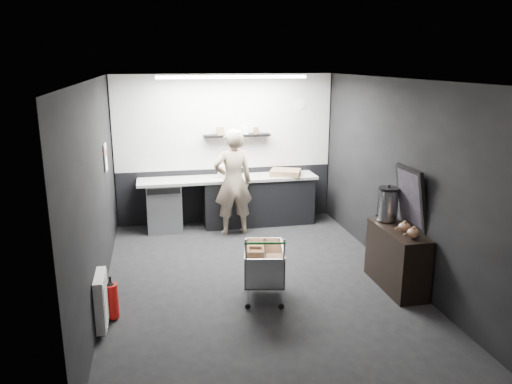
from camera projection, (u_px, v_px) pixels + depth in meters
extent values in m
plane|color=black|center=(256.00, 280.00, 6.86)|extent=(5.50, 5.50, 0.00)
plane|color=white|center=(256.00, 79.00, 6.17)|extent=(5.50, 5.50, 0.00)
plane|color=black|center=(225.00, 149.00, 9.12)|extent=(5.50, 0.00, 5.50)
plane|color=black|center=(327.00, 268.00, 3.91)|extent=(5.50, 0.00, 5.50)
plane|color=black|center=(96.00, 193.00, 6.12)|extent=(0.00, 5.50, 5.50)
plane|color=black|center=(397.00, 178.00, 6.91)|extent=(0.00, 5.50, 5.50)
cube|color=silver|center=(225.00, 122.00, 8.97)|extent=(3.95, 0.02, 1.70)
cube|color=black|center=(226.00, 194.00, 9.32)|extent=(3.95, 0.02, 1.00)
cube|color=black|center=(237.00, 135.00, 8.96)|extent=(1.20, 0.22, 0.04)
cylinder|color=white|center=(300.00, 104.00, 9.16)|extent=(0.20, 0.03, 0.20)
cube|color=white|center=(105.00, 157.00, 7.30)|extent=(0.02, 0.30, 0.40)
cube|color=red|center=(105.00, 153.00, 7.29)|extent=(0.02, 0.22, 0.10)
cube|color=white|center=(101.00, 300.00, 5.54)|extent=(0.10, 0.50, 0.60)
cube|color=white|center=(232.00, 77.00, 7.93)|extent=(2.40, 0.20, 0.04)
cube|color=black|center=(258.00, 201.00, 9.15)|extent=(2.00, 0.56, 0.85)
cube|color=#B2B2AD|center=(228.00, 179.00, 8.93)|extent=(3.20, 0.60, 0.05)
cube|color=#9EA0A5|center=(164.00, 206.00, 8.82)|extent=(0.60, 0.58, 0.85)
cube|color=black|center=(164.00, 191.00, 8.44)|extent=(0.56, 0.02, 0.10)
imported|color=beige|center=(233.00, 182.00, 8.49)|extent=(0.70, 0.50, 1.84)
cube|color=silver|center=(264.00, 276.00, 6.32)|extent=(0.63, 0.83, 0.02)
cube|color=silver|center=(246.00, 264.00, 6.23)|extent=(0.17, 0.74, 0.40)
cube|color=silver|center=(282.00, 261.00, 6.32)|extent=(0.17, 0.74, 0.40)
cube|color=silver|center=(271.00, 274.00, 5.93)|extent=(0.48, 0.12, 0.40)
cube|color=silver|center=(258.00, 252.00, 6.62)|extent=(0.48, 0.12, 0.40)
cylinder|color=silver|center=(254.00, 299.00, 5.99)|extent=(0.02, 0.02, 0.27)
cylinder|color=silver|center=(286.00, 296.00, 6.07)|extent=(0.02, 0.02, 0.27)
cylinder|color=silver|center=(244.00, 276.00, 6.63)|extent=(0.02, 0.02, 0.27)
cylinder|color=silver|center=(273.00, 273.00, 6.71)|extent=(0.02, 0.02, 0.27)
cylinder|color=green|center=(272.00, 243.00, 5.76)|extent=(0.48, 0.13, 0.03)
cube|color=#8C5E3B|center=(254.00, 262.00, 6.34)|extent=(0.26, 0.30, 0.34)
cube|color=#8C5E3B|center=(276.00, 267.00, 6.20)|extent=(0.24, 0.28, 0.30)
cylinder|color=black|center=(254.00, 308.00, 6.02)|extent=(0.08, 0.04, 0.07)
cylinder|color=black|center=(244.00, 284.00, 6.66)|extent=(0.08, 0.04, 0.07)
cylinder|color=black|center=(286.00, 304.00, 6.10)|extent=(0.08, 0.04, 0.07)
cylinder|color=black|center=(273.00, 281.00, 6.74)|extent=(0.08, 0.04, 0.07)
cube|color=black|center=(397.00, 259.00, 6.55)|extent=(0.41, 1.08, 0.81)
cylinder|color=silver|center=(388.00, 205.00, 6.73)|extent=(0.27, 0.27, 0.41)
cylinder|color=black|center=(389.00, 189.00, 6.67)|extent=(0.27, 0.27, 0.04)
sphere|color=black|center=(389.00, 186.00, 6.67)|extent=(0.05, 0.05, 0.05)
ellipsoid|color=brown|center=(405.00, 227.00, 6.30)|extent=(0.16, 0.16, 0.13)
ellipsoid|color=brown|center=(414.00, 233.00, 6.09)|extent=(0.16, 0.16, 0.13)
cube|color=black|center=(411.00, 198.00, 6.42)|extent=(0.19, 0.63, 0.81)
cube|color=black|center=(410.00, 198.00, 6.41)|extent=(0.13, 0.54, 0.69)
cylinder|color=#B8100C|center=(112.00, 301.00, 5.77)|extent=(0.15, 0.15, 0.41)
cone|color=black|center=(110.00, 282.00, 5.71)|extent=(0.10, 0.10, 0.06)
cylinder|color=black|center=(110.00, 279.00, 5.70)|extent=(0.03, 0.03, 0.06)
cube|color=#896A49|center=(286.00, 172.00, 9.07)|extent=(0.64, 0.57, 0.10)
cylinder|color=white|center=(224.00, 172.00, 8.88)|extent=(0.22, 0.22, 0.22)
cube|color=white|center=(227.00, 173.00, 8.84)|extent=(0.24, 0.21, 0.18)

